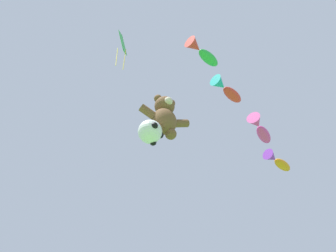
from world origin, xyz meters
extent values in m
ellipsoid|color=brown|center=(0.53, 5.17, 12.45)|extent=(1.05, 0.90, 1.28)
sphere|color=brown|center=(0.53, 5.17, 13.40)|extent=(0.88, 0.88, 0.88)
sphere|color=beige|center=(0.53, 4.79, 13.33)|extent=(0.37, 0.37, 0.37)
sphere|color=brown|center=(0.21, 5.17, 13.74)|extent=(0.36, 0.36, 0.36)
cylinder|color=brown|center=(-0.23, 5.17, 12.67)|extent=(0.76, 0.34, 0.60)
sphere|color=brown|center=(0.24, 5.17, 11.84)|extent=(0.48, 0.48, 0.48)
sphere|color=brown|center=(0.85, 5.17, 13.74)|extent=(0.36, 0.36, 0.36)
cylinder|color=brown|center=(1.29, 5.17, 12.67)|extent=(0.76, 0.34, 0.60)
sphere|color=brown|center=(0.82, 5.17, 11.84)|extent=(0.48, 0.48, 0.48)
sphere|color=white|center=(-0.16, 4.98, 11.39)|extent=(0.94, 0.94, 0.94)
sphere|color=black|center=(0.27, 4.98, 11.39)|extent=(0.26, 0.26, 0.26)
sphere|color=black|center=(-0.25, 5.28, 11.69)|extent=(0.26, 0.26, 0.26)
sphere|color=black|center=(-0.16, 4.56, 11.32)|extent=(0.26, 0.26, 0.26)
sphere|color=black|center=(0.05, 5.13, 11.04)|extent=(0.26, 0.26, 0.26)
ellipsoid|color=green|center=(2.16, 3.78, 16.26)|extent=(1.34, 0.89, 0.45)
cone|color=red|center=(1.25, 3.48, 16.26)|extent=(0.85, 0.84, 0.66)
sphere|color=black|center=(2.53, 3.90, 16.38)|extent=(0.12, 0.12, 0.12)
ellipsoid|color=red|center=(4.17, 4.93, 15.83)|extent=(1.37, 0.93, 0.46)
cone|color=#19ADB2|center=(3.24, 4.61, 15.83)|extent=(0.88, 0.87, 0.68)
sphere|color=black|center=(4.55, 5.07, 15.95)|extent=(0.12, 0.12, 0.12)
ellipsoid|color=#E53F9E|center=(7.08, 6.40, 15.54)|extent=(1.52, 1.29, 0.51)
cone|color=#E53F9E|center=(6.16, 5.80, 15.54)|extent=(1.07, 1.06, 0.76)
sphere|color=black|center=(7.46, 6.66, 15.68)|extent=(0.13, 0.13, 0.13)
ellipsoid|color=orange|center=(9.34, 7.80, 15.26)|extent=(1.44, 0.94, 0.48)
cone|color=purple|center=(8.36, 7.49, 15.26)|extent=(0.91, 0.89, 0.70)
sphere|color=black|center=(9.75, 7.93, 15.39)|extent=(0.12, 0.12, 0.12)
cube|color=green|center=(-1.58, 5.74, 17.81)|extent=(0.95, 1.24, 1.53)
cylinder|color=yellow|center=(-1.77, 5.71, 16.42)|extent=(0.03, 0.27, 1.79)
cylinder|color=yellow|center=(-1.38, 5.71, 16.46)|extent=(0.03, 0.03, 1.71)
camera|label=1|loc=(-3.93, -4.49, 1.27)|focal=40.00mm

